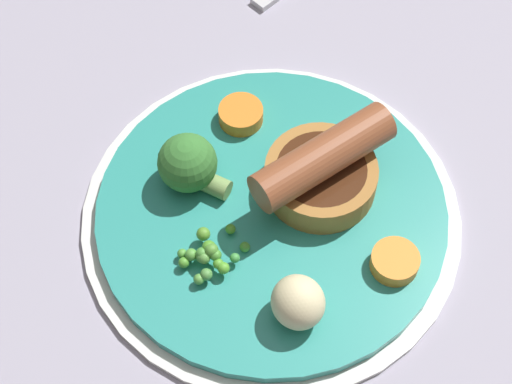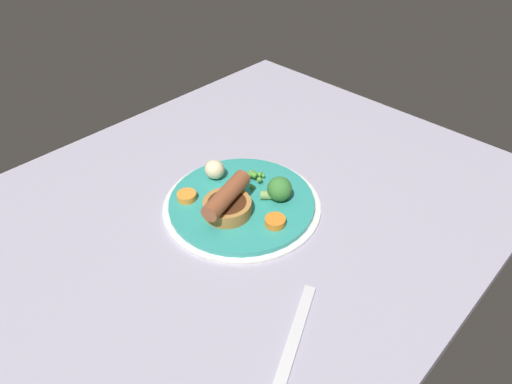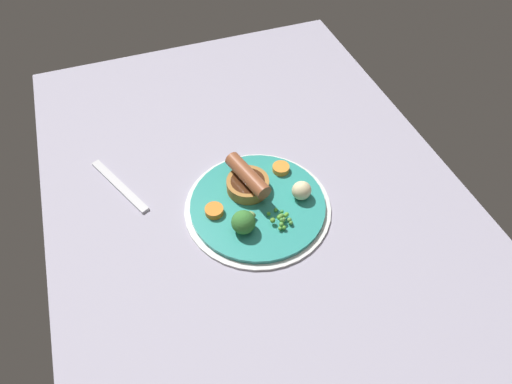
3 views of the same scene
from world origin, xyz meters
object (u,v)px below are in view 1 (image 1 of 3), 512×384
(sausage_pudding, at_px, (322,170))
(potato_chunk_0, at_px, (298,302))
(carrot_slice_1, at_px, (241,115))
(dinner_plate, at_px, (271,214))
(pea_pile, at_px, (209,255))
(carrot_slice_3, at_px, (395,262))
(broccoli_floret_near, at_px, (189,164))

(sausage_pudding, relative_size, potato_chunk_0, 3.02)
(carrot_slice_1, bearing_deg, potato_chunk_0, -96.32)
(dinner_plate, height_order, pea_pile, pea_pile)
(pea_pile, height_order, carrot_slice_3, pea_pile)
(sausage_pudding, relative_size, pea_pile, 2.19)
(carrot_slice_3, bearing_deg, potato_chunk_0, -172.06)
(sausage_pudding, height_order, pea_pile, sausage_pudding)
(pea_pile, height_order, carrot_slice_1, pea_pile)
(dinner_plate, distance_m, broccoli_floret_near, 0.07)
(broccoli_floret_near, bearing_deg, dinner_plate, -175.18)
(sausage_pudding, bearing_deg, carrot_slice_1, 98.32)
(dinner_plate, relative_size, pea_pile, 5.37)
(sausage_pudding, height_order, potato_chunk_0, sausage_pudding)
(potato_chunk_0, distance_m, carrot_slice_3, 0.08)
(carrot_slice_1, bearing_deg, dinner_plate, -94.01)
(pea_pile, bearing_deg, carrot_slice_1, 60.51)
(pea_pile, distance_m, carrot_slice_1, 0.13)
(carrot_slice_3, bearing_deg, dinner_plate, 131.51)
(broccoli_floret_near, distance_m, carrot_slice_3, 0.16)
(potato_chunk_0, height_order, carrot_slice_3, potato_chunk_0)
(sausage_pudding, height_order, carrot_slice_3, sausage_pudding)
(dinner_plate, bearing_deg, sausage_pudding, 8.34)
(broccoli_floret_near, relative_size, carrot_slice_1, 1.49)
(dinner_plate, bearing_deg, carrot_slice_1, 85.99)
(dinner_plate, distance_m, pea_pile, 0.06)
(pea_pile, relative_size, broccoli_floret_near, 1.01)
(carrot_slice_3, bearing_deg, sausage_pudding, 106.98)
(dinner_plate, height_order, carrot_slice_1, carrot_slice_1)
(pea_pile, xyz_separation_m, carrot_slice_1, (0.06, 0.11, -0.00))
(broccoli_floret_near, relative_size, potato_chunk_0, 1.36)
(pea_pile, bearing_deg, broccoli_floret_near, 83.19)
(sausage_pudding, height_order, broccoli_floret_near, sausage_pudding)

